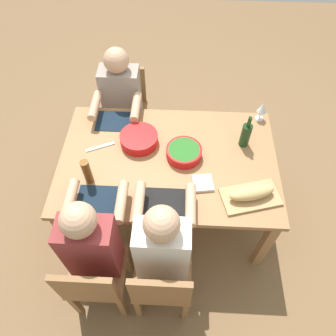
{
  "coord_description": "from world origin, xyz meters",
  "views": [
    {
      "loc": [
        -0.07,
        1.5,
        2.68
      ],
      "look_at": [
        0.0,
        0.0,
        0.63
      ],
      "focal_mm": 34.45,
      "sensor_mm": 36.0,
      "label": 1
    }
  ],
  "objects_px": {
    "dining_table": "(168,166)",
    "diner_far_center": "(163,246)",
    "diner_near_right": "(121,101)",
    "serving_bowl_pasta": "(139,139)",
    "wine_glass": "(262,108)",
    "beer_bottle": "(87,172)",
    "cutting_board": "(250,197)",
    "chair_near_right": "(126,105)",
    "diner_far_right": "(93,243)",
    "serving_bowl_greens": "(184,152)",
    "chair_far_center": "(162,285)",
    "chair_far_right": "(94,281)",
    "bread_loaf": "(252,193)",
    "wine_bottle": "(246,135)",
    "napkin_stack": "(203,183)"
  },
  "relations": [
    {
      "from": "dining_table",
      "to": "diner_far_center",
      "type": "distance_m",
      "value": 0.68
    },
    {
      "from": "diner_near_right",
      "to": "serving_bowl_pasta",
      "type": "relative_size",
      "value": 4.03
    },
    {
      "from": "wine_glass",
      "to": "beer_bottle",
      "type": "bearing_deg",
      "value": 28.13
    },
    {
      "from": "serving_bowl_pasta",
      "to": "cutting_board",
      "type": "xyz_separation_m",
      "value": [
        -0.82,
        0.47,
        -0.04
      ]
    },
    {
      "from": "chair_near_right",
      "to": "diner_far_right",
      "type": "height_order",
      "value": "diner_far_right"
    },
    {
      "from": "chair_near_right",
      "to": "serving_bowl_pasta",
      "type": "xyz_separation_m",
      "value": [
        -0.22,
        0.7,
        0.3
      ]
    },
    {
      "from": "serving_bowl_greens",
      "to": "beer_bottle",
      "type": "relative_size",
      "value": 1.23
    },
    {
      "from": "diner_far_center",
      "to": "wine_glass",
      "type": "relative_size",
      "value": 7.23
    },
    {
      "from": "dining_table",
      "to": "cutting_board",
      "type": "height_order",
      "value": "cutting_board"
    },
    {
      "from": "chair_far_center",
      "to": "chair_far_right",
      "type": "bearing_deg",
      "value": 0.0
    },
    {
      "from": "bread_loaf",
      "to": "wine_glass",
      "type": "relative_size",
      "value": 1.93
    },
    {
      "from": "diner_far_center",
      "to": "beer_bottle",
      "type": "distance_m",
      "value": 0.73
    },
    {
      "from": "serving_bowl_pasta",
      "to": "beer_bottle",
      "type": "height_order",
      "value": "beer_bottle"
    },
    {
      "from": "chair_far_right",
      "to": "cutting_board",
      "type": "height_order",
      "value": "chair_far_right"
    },
    {
      "from": "dining_table",
      "to": "wine_bottle",
      "type": "height_order",
      "value": "wine_bottle"
    },
    {
      "from": "chair_near_right",
      "to": "cutting_board",
      "type": "bearing_deg",
      "value": 131.75
    },
    {
      "from": "cutting_board",
      "to": "wine_bottle",
      "type": "xyz_separation_m",
      "value": [
        0.0,
        -0.49,
        0.1
      ]
    },
    {
      "from": "bread_loaf",
      "to": "wine_glass",
      "type": "height_order",
      "value": "wine_glass"
    },
    {
      "from": "chair_far_center",
      "to": "wine_bottle",
      "type": "xyz_separation_m",
      "value": [
        -0.59,
        -1.05,
        0.37
      ]
    },
    {
      "from": "diner_far_right",
      "to": "diner_far_center",
      "type": "relative_size",
      "value": 1.0
    },
    {
      "from": "dining_table",
      "to": "chair_far_right",
      "type": "relative_size",
      "value": 1.95
    },
    {
      "from": "diner_near_right",
      "to": "wine_bottle",
      "type": "height_order",
      "value": "diner_near_right"
    },
    {
      "from": "chair_far_center",
      "to": "diner_far_right",
      "type": "bearing_deg",
      "value": -21.93
    },
    {
      "from": "diner_near_right",
      "to": "wine_glass",
      "type": "height_order",
      "value": "diner_near_right"
    },
    {
      "from": "serving_bowl_pasta",
      "to": "beer_bottle",
      "type": "bearing_deg",
      "value": 49.95
    },
    {
      "from": "chair_near_right",
      "to": "diner_far_center",
      "type": "distance_m",
      "value": 1.62
    },
    {
      "from": "chair_far_right",
      "to": "serving_bowl_pasta",
      "type": "bearing_deg",
      "value": -102.24
    },
    {
      "from": "cutting_board",
      "to": "napkin_stack",
      "type": "distance_m",
      "value": 0.34
    },
    {
      "from": "diner_far_center",
      "to": "serving_bowl_greens",
      "type": "relative_size",
      "value": 4.43
    },
    {
      "from": "diner_near_right",
      "to": "chair_far_center",
      "type": "height_order",
      "value": "diner_near_right"
    },
    {
      "from": "diner_near_right",
      "to": "chair_far_right",
      "type": "distance_m",
      "value": 1.55
    },
    {
      "from": "chair_near_right",
      "to": "bread_loaf",
      "type": "relative_size",
      "value": 2.66
    },
    {
      "from": "dining_table",
      "to": "beer_bottle",
      "type": "xyz_separation_m",
      "value": [
        0.56,
        0.22,
        0.19
      ]
    },
    {
      "from": "serving_bowl_pasta",
      "to": "bread_loaf",
      "type": "relative_size",
      "value": 0.93
    },
    {
      "from": "cutting_board",
      "to": "wine_bottle",
      "type": "distance_m",
      "value": 0.5
    },
    {
      "from": "bread_loaf",
      "to": "cutting_board",
      "type": "bearing_deg",
      "value": 0.0
    },
    {
      "from": "dining_table",
      "to": "chair_far_right",
      "type": "distance_m",
      "value": 0.99
    },
    {
      "from": "wine_glass",
      "to": "diner_far_center",
      "type": "bearing_deg",
      "value": 57.05
    },
    {
      "from": "napkin_stack",
      "to": "cutting_board",
      "type": "bearing_deg",
      "value": 163.56
    },
    {
      "from": "chair_far_right",
      "to": "bread_loaf",
      "type": "bearing_deg",
      "value": -152.2
    },
    {
      "from": "dining_table",
      "to": "beer_bottle",
      "type": "bearing_deg",
      "value": 21.92
    },
    {
      "from": "dining_table",
      "to": "serving_bowl_pasta",
      "type": "relative_size",
      "value": 5.58
    },
    {
      "from": "dining_table",
      "to": "serving_bowl_greens",
      "type": "xyz_separation_m",
      "value": [
        -0.12,
        -0.04,
        0.12
      ]
    },
    {
      "from": "diner_near_right",
      "to": "diner_far_center",
      "type": "distance_m",
      "value": 1.43
    },
    {
      "from": "wine_bottle",
      "to": "wine_glass",
      "type": "height_order",
      "value": "wine_bottle"
    },
    {
      "from": "diner_far_right",
      "to": "serving_bowl_greens",
      "type": "relative_size",
      "value": 4.43
    },
    {
      "from": "cutting_board",
      "to": "diner_far_center",
      "type": "bearing_deg",
      "value": 31.95
    },
    {
      "from": "wine_bottle",
      "to": "napkin_stack",
      "type": "distance_m",
      "value": 0.52
    },
    {
      "from": "wine_glass",
      "to": "napkin_stack",
      "type": "relative_size",
      "value": 1.19
    },
    {
      "from": "chair_far_right",
      "to": "napkin_stack",
      "type": "height_order",
      "value": "chair_far_right"
    }
  ]
}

